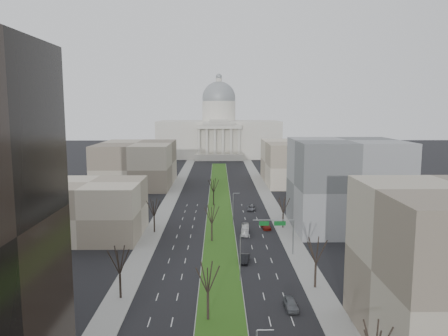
{
  "coord_description": "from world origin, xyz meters",
  "views": [
    {
      "loc": [
        -0.34,
        -23.41,
        32.43
      ],
      "look_at": [
        1.43,
        115.33,
        13.35
      ],
      "focal_mm": 35.0,
      "sensor_mm": 36.0,
      "label": 1
    }
  ],
  "objects": [
    {
      "name": "building_grey_right",
      "position": [
        34.0,
        92.0,
        12.0
      ],
      "size": [
        28.0,
        26.0,
        24.0
      ],
      "primitive_type": "cube",
      "color": "slate",
      "rests_on": "ground"
    },
    {
      "name": "building_beige_left",
      "position": [
        -33.0,
        85.0,
        7.0
      ],
      "size": [
        26.0,
        22.0,
        14.0
      ],
      "primitive_type": "cube",
      "color": "tan",
      "rests_on": "ground"
    },
    {
      "name": "sidewalk_right",
      "position": [
        17.5,
        95.0,
        0.07
      ],
      "size": [
        5.0,
        330.0,
        0.15
      ],
      "primitive_type": "cube",
      "color": "gray",
      "rests_on": "ground"
    },
    {
      "name": "tree_left_far",
      "position": [
        -17.2,
        88.0,
        6.84
      ],
      "size": [
        5.28,
        5.28,
        9.5
      ],
      "color": "black",
      "rests_on": "ground"
    },
    {
      "name": "tree_median_c",
      "position": [
        -2.0,
        120.0,
        7.0
      ],
      "size": [
        5.4,
        5.4,
        9.72
      ],
      "color": "black",
      "rests_on": "ground"
    },
    {
      "name": "streetlamp_median_b",
      "position": [
        3.76,
        55.0,
        4.81
      ],
      "size": [
        1.9,
        0.2,
        9.16
      ],
      "color": "gray",
      "rests_on": "ground"
    },
    {
      "name": "tree_right_mid",
      "position": [
        17.2,
        52.0,
        7.16
      ],
      "size": [
        5.52,
        5.52,
        9.94
      ],
      "color": "black",
      "rests_on": "ground"
    },
    {
      "name": "capitol",
      "position": [
        0.0,
        269.59,
        16.31
      ],
      "size": [
        80.0,
        46.0,
        55.0
      ],
      "color": "beige",
      "rests_on": "ground"
    },
    {
      "name": "car_grey_near",
      "position": [
        11.39,
        43.72,
        0.85
      ],
      "size": [
        2.17,
        5.03,
        1.69
      ],
      "primitive_type": "imported",
      "rotation": [
        0.0,
        0.0,
        0.04
      ],
      "color": "#575A5F",
      "rests_on": "ground"
    },
    {
      "name": "car_red",
      "position": [
        12.48,
        91.28,
        0.76
      ],
      "size": [
        2.63,
        5.44,
        1.53
      ],
      "primitive_type": "imported",
      "rotation": [
        0.0,
        0.0,
        0.1
      ],
      "color": "maroon",
      "rests_on": "ground"
    },
    {
      "name": "car_grey_far",
      "position": [
        10.2,
        112.9,
        0.71
      ],
      "size": [
        2.87,
        5.34,
        1.42
      ],
      "primitive_type": "imported",
      "rotation": [
        0.0,
        0.0,
        -0.1
      ],
      "color": "#52535A",
      "rests_on": "ground"
    },
    {
      "name": "box_van",
      "position": [
        6.56,
        86.55,
        1.08
      ],
      "size": [
        2.45,
        7.86,
        2.16
      ],
      "primitive_type": "imported",
      "rotation": [
        0.0,
        0.0,
        -0.08
      ],
      "color": "white",
      "rests_on": "ground"
    },
    {
      "name": "tree_median_b",
      "position": [
        -2.0,
        80.0,
        7.0
      ],
      "size": [
        5.4,
        5.4,
        9.72
      ],
      "color": "black",
      "rests_on": "ground"
    },
    {
      "name": "streetlamp_median_c",
      "position": [
        3.76,
        95.0,
        4.81
      ],
      "size": [
        1.9,
        0.2,
        9.16
      ],
      "color": "gray",
      "rests_on": "ground"
    },
    {
      "name": "tree_right_far",
      "position": [
        17.2,
        92.0,
        6.53
      ],
      "size": [
        5.04,
        5.04,
        9.07
      ],
      "color": "black",
      "rests_on": "ground"
    },
    {
      "name": "tree_median_a",
      "position": [
        -2.0,
        40.0,
        7.0
      ],
      "size": [
        5.4,
        5.4,
        9.72
      ],
      "color": "black",
      "rests_on": "ground"
    },
    {
      "name": "mast_arm_signs",
      "position": [
        13.49,
        70.03,
        6.11
      ],
      "size": [
        9.12,
        0.24,
        8.09
      ],
      "color": "gray",
      "rests_on": "ground"
    },
    {
      "name": "building_far_left",
      "position": [
        -35.0,
        160.0,
        9.0
      ],
      "size": [
        30.0,
        40.0,
        18.0
      ],
      "primitive_type": "cube",
      "color": "gray",
      "rests_on": "ground"
    },
    {
      "name": "median",
      "position": [
        0.0,
        118.99,
        0.1
      ],
      "size": [
        8.0,
        222.03,
        0.2
      ],
      "color": "#999993",
      "rests_on": "ground"
    },
    {
      "name": "sidewalk_left",
      "position": [
        -17.5,
        95.0,
        0.07
      ],
      "size": [
        5.0,
        330.0,
        0.15
      ],
      "primitive_type": "cube",
      "color": "gray",
      "rests_on": "ground"
    },
    {
      "name": "building_far_right",
      "position": [
        35.0,
        165.0,
        9.0
      ],
      "size": [
        30.0,
        40.0,
        18.0
      ],
      "primitive_type": "cube",
      "color": "tan",
      "rests_on": "ground"
    },
    {
      "name": "car_black",
      "position": [
        5.2,
        65.49,
        0.82
      ],
      "size": [
        2.46,
        5.16,
        1.63
      ],
      "primitive_type": "imported",
      "rotation": [
        0.0,
        0.0,
        -0.15
      ],
      "color": "black",
      "rests_on": "ground"
    },
    {
      "name": "tree_left_mid",
      "position": [
        -17.2,
        48.0,
        7.0
      ],
      "size": [
        5.4,
        5.4,
        9.72
      ],
      "color": "black",
      "rests_on": "ground"
    },
    {
      "name": "ground",
      "position": [
        0.0,
        120.0,
        0.0
      ],
      "size": [
        600.0,
        600.0,
        0.0
      ],
      "primitive_type": "plane",
      "color": "black",
      "rests_on": "ground"
    }
  ]
}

